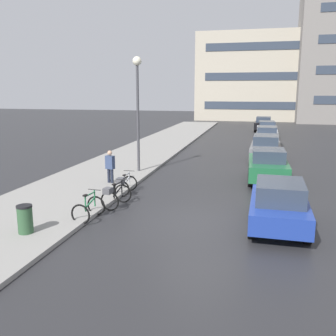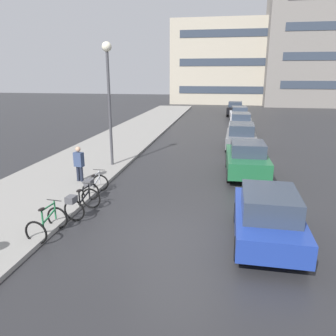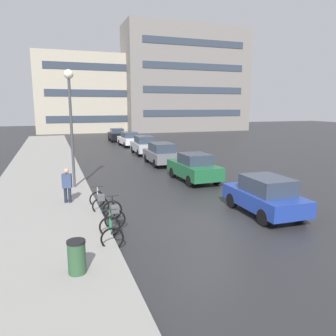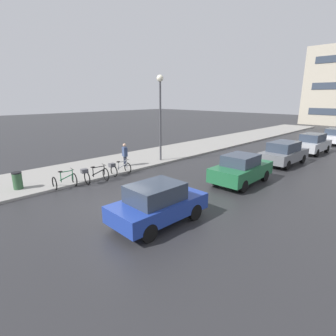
{
  "view_description": "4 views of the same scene",
  "coord_description": "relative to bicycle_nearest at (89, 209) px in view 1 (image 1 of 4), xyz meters",
  "views": [
    {
      "loc": [
        1.9,
        -12.01,
        4.41
      ],
      "look_at": [
        -1.9,
        3.66,
        1.07
      ],
      "focal_mm": 40.0,
      "sensor_mm": 36.0,
      "label": 1
    },
    {
      "loc": [
        1.35,
        -8.71,
        4.65
      ],
      "look_at": [
        -0.57,
        2.24,
        1.46
      ],
      "focal_mm": 35.0,
      "sensor_mm": 36.0,
      "label": 2
    },
    {
      "loc": [
        -5.29,
        -10.56,
        4.33
      ],
      "look_at": [
        -0.36,
        3.34,
        1.55
      ],
      "focal_mm": 35.0,
      "sensor_mm": 36.0,
      "label": 3
    },
    {
      "loc": [
        9.4,
        -6.06,
        4.66
      ],
      "look_at": [
        -0.4,
        3.78,
        0.89
      ],
      "focal_mm": 28.0,
      "sensor_mm": 36.0,
      "label": 4
    }
  ],
  "objects": [
    {
      "name": "bicycle_second",
      "position": [
        0.37,
        1.51,
        0.1
      ],
      "size": [
        0.86,
        1.48,
        0.98
      ],
      "color": "black",
      "rests_on": "ground"
    },
    {
      "name": "car_grey",
      "position": [
        6.1,
        13.24,
        0.43
      ],
      "size": [
        1.97,
        4.32,
        1.64
      ],
      "color": "slate",
      "rests_on": "ground"
    },
    {
      "name": "bicycle_third",
      "position": [
        0.1,
        3.35,
        0.07
      ],
      "size": [
        0.7,
        1.34,
        0.95
      ],
      "color": "black",
      "rests_on": "ground"
    },
    {
      "name": "building_facade_main",
      "position": [
        4.75,
        48.28,
        6.02
      ],
      "size": [
        17.36,
        7.27,
        12.84
      ],
      "color": "#B2A893",
      "rests_on": "ground"
    },
    {
      "name": "streetlamp",
      "position": [
        -0.63,
        7.56,
        3.91
      ],
      "size": [
        0.47,
        0.47,
        6.14
      ],
      "color": "#424247",
      "rests_on": "ground"
    },
    {
      "name": "sidewalk_kerb",
      "position": [
        -2.3,
        10.61,
        -0.33
      ],
      "size": [
        4.8,
        60.0,
        0.14
      ],
      "primitive_type": "cube",
      "color": "gray",
      "rests_on": "ground"
    },
    {
      "name": "car_white",
      "position": [
        6.37,
        25.37,
        0.4
      ],
      "size": [
        1.83,
        4.18,
        1.59
      ],
      "color": "silver",
      "rests_on": "ground"
    },
    {
      "name": "car_green",
      "position": [
        6.14,
        7.28,
        0.41
      ],
      "size": [
        1.93,
        4.11,
        1.64
      ],
      "color": "#1E6038",
      "rests_on": "ground"
    },
    {
      "name": "trash_bin",
      "position": [
        -1.19,
        -1.9,
        0.11
      ],
      "size": [
        0.47,
        0.47,
        1.02
      ],
      "color": "#2D5133",
      "rests_on": "ground"
    },
    {
      "name": "car_blue",
      "position": [
        6.37,
        0.76,
        0.39
      ],
      "size": [
        1.87,
        3.8,
        1.57
      ],
      "color": "navy",
      "rests_on": "ground"
    },
    {
      "name": "car_black",
      "position": [
        6.1,
        31.08,
        0.41
      ],
      "size": [
        1.97,
        3.84,
        1.62
      ],
      "color": "black",
      "rests_on": "ground"
    },
    {
      "name": "ground_plane",
      "position": [
        3.7,
        0.61,
        -0.4
      ],
      "size": [
        140.0,
        140.0,
        0.0
      ],
      "primitive_type": "plane",
      "color": "#28282B"
    },
    {
      "name": "pedestrian",
      "position": [
        -1.1,
        4.69,
        0.54
      ],
      "size": [
        0.44,
        0.32,
        1.68
      ],
      "color": "#1E2333",
      "rests_on": "ground"
    },
    {
      "name": "bicycle_nearest",
      "position": [
        0.0,
        0.0,
        0.0
      ],
      "size": [
        0.82,
        1.16,
        0.99
      ],
      "color": "black",
      "rests_on": "ground"
    },
    {
      "name": "car_silver",
      "position": [
        6.28,
        18.84,
        0.45
      ],
      "size": [
        1.9,
        4.14,
        1.69
      ],
      "color": "#B2B5BA",
      "rests_on": "ground"
    }
  ]
}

